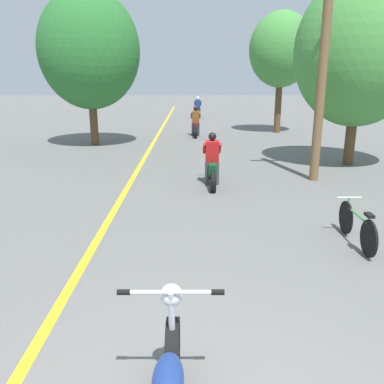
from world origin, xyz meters
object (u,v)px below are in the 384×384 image
at_px(roadside_tree_right_far, 283,50).
at_px(motorcycle_rider_mid, 197,125).
at_px(roadside_tree_left, 91,50).
at_px(motorcycle_rider_lead, 214,165).
at_px(utility_pole, 326,56).
at_px(roadside_tree_right_near, 362,52).
at_px(bicycle_parked, 359,226).
at_px(motorcycle_rider_far, 199,110).

xyz_separation_m(roadside_tree_right_far, motorcycle_rider_mid, (-4.13, -1.25, -3.44)).
relative_size(roadside_tree_left, motorcycle_rider_mid, 2.85).
distance_m(motorcycle_rider_lead, motorcycle_rider_mid, 9.01).
relative_size(utility_pole, motorcycle_rider_lead, 3.14).
xyz_separation_m(roadside_tree_right_near, roadside_tree_right_far, (-0.75, 7.74, 0.49)).
relative_size(utility_pole, roadside_tree_right_far, 1.10).
bearing_deg(motorcycle_rider_lead, bicycle_parked, -60.40).
bearing_deg(roadside_tree_left, utility_pole, -38.63).
xyz_separation_m(motorcycle_rider_lead, motorcycle_rider_mid, (-0.35, 9.00, 0.01)).
height_order(motorcycle_rider_mid, bicycle_parked, motorcycle_rider_mid).
height_order(roadside_tree_right_far, motorcycle_rider_mid, roadside_tree_right_far).
height_order(motorcycle_rider_lead, motorcycle_rider_far, motorcycle_rider_far).
height_order(roadside_tree_left, motorcycle_rider_far, roadside_tree_left).
height_order(roadside_tree_right_far, motorcycle_rider_far, roadside_tree_right_far).
height_order(utility_pole, roadside_tree_left, utility_pole).
bearing_deg(bicycle_parked, roadside_tree_right_near, 70.73).
distance_m(roadside_tree_right_far, motorcycle_rider_lead, 11.45).
relative_size(roadside_tree_right_near, roadside_tree_right_far, 0.99).
xyz_separation_m(utility_pole, motorcycle_rider_far, (-2.96, 17.23, -2.71)).
height_order(roadside_tree_right_near, bicycle_parked, roadside_tree_right_near).
bearing_deg(bicycle_parked, motorcycle_rider_lead, 119.60).
distance_m(roadside_tree_left, motorcycle_rider_lead, 8.46).
xyz_separation_m(roadside_tree_right_far, roadside_tree_left, (-8.32, -3.89, -0.24)).
bearing_deg(roadside_tree_right_far, utility_pole, -95.52).
relative_size(utility_pole, motorcycle_rider_mid, 3.00).
height_order(roadside_tree_right_near, roadside_tree_left, roadside_tree_left).
xyz_separation_m(roadside_tree_left, motorcycle_rider_far, (4.42, 11.34, -3.19)).
bearing_deg(roadside_tree_left, roadside_tree_right_near, -23.01).
bearing_deg(utility_pole, roadside_tree_left, 141.37).
xyz_separation_m(roadside_tree_right_near, motorcycle_rider_lead, (-4.53, -2.51, -2.95)).
xyz_separation_m(motorcycle_rider_mid, bicycle_parked, (2.61, -12.98, -0.19)).
height_order(roadside_tree_left, motorcycle_rider_lead, roadside_tree_left).
relative_size(utility_pole, roadside_tree_left, 1.05).
relative_size(roadside_tree_right_far, roadside_tree_left, 0.96).
bearing_deg(motorcycle_rider_lead, motorcycle_rider_far, 90.42).
relative_size(roadside_tree_right_near, roadside_tree_left, 0.95).
height_order(utility_pole, bicycle_parked, utility_pole).
bearing_deg(roadside_tree_right_far, motorcycle_rider_mid, -163.20).
bearing_deg(utility_pole, motorcycle_rider_far, 99.75).
xyz_separation_m(utility_pole, motorcycle_rider_mid, (-3.18, 8.54, -2.72)).
height_order(roadside_tree_right_near, roadside_tree_right_far, roadside_tree_right_far).
xyz_separation_m(utility_pole, motorcycle_rider_lead, (-2.83, -0.47, -2.73)).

